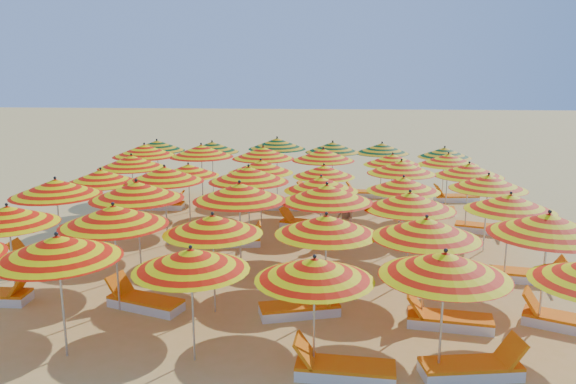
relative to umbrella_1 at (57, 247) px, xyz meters
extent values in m
plane|color=#E6B866|center=(3.52, 6.67, -2.10)|extent=(120.00, 120.00, 0.00)
cylinder|color=silver|center=(0.00, 0.00, -0.97)|extent=(0.04, 0.04, 2.25)
cone|color=orange|center=(0.00, 0.00, 0.00)|extent=(2.77, 2.77, 0.43)
sphere|color=black|center=(0.00, 0.00, 0.25)|extent=(0.07, 0.07, 0.07)
cylinder|color=silver|center=(2.39, 0.03, -1.06)|extent=(0.04, 0.04, 2.07)
cone|color=orange|center=(2.39, 0.03, -0.17)|extent=(2.41, 2.41, 0.39)
sphere|color=black|center=(2.39, 0.03, 0.06)|extent=(0.07, 0.07, 0.07)
cylinder|color=silver|center=(4.56, -0.20, -1.08)|extent=(0.04, 0.04, 2.04)
cone|color=orange|center=(4.56, -0.20, -0.20)|extent=(2.54, 2.54, 0.39)
sphere|color=black|center=(4.56, -0.20, 0.03)|extent=(0.07, 0.07, 0.07)
cylinder|color=silver|center=(6.70, -0.18, -1.01)|extent=(0.04, 0.04, 2.18)
cone|color=orange|center=(6.70, -0.18, -0.06)|extent=(2.20, 2.20, 0.42)
sphere|color=black|center=(6.70, -0.18, 0.18)|extent=(0.07, 0.07, 0.07)
cylinder|color=silver|center=(-2.29, 2.30, -1.00)|extent=(0.04, 0.04, 2.19)
cone|color=orange|center=(-2.29, 2.30, -0.06)|extent=(2.74, 2.74, 0.42)
sphere|color=black|center=(-2.29, 2.30, 0.18)|extent=(0.07, 0.07, 0.07)
cylinder|color=silver|center=(0.22, 2.05, -0.95)|extent=(0.04, 0.04, 2.30)
cone|color=orange|center=(0.22, 2.05, 0.05)|extent=(2.88, 2.88, 0.44)
sphere|color=black|center=(0.22, 2.05, 0.30)|extent=(0.08, 0.08, 0.08)
cylinder|color=silver|center=(2.33, 2.13, -1.04)|extent=(0.04, 0.04, 2.12)
cone|color=orange|center=(2.33, 2.13, -0.12)|extent=(2.66, 2.66, 0.40)
sphere|color=black|center=(2.33, 2.13, 0.12)|extent=(0.07, 0.07, 0.07)
cylinder|color=silver|center=(4.72, 2.13, -1.01)|extent=(0.04, 0.04, 2.17)
cone|color=orange|center=(4.72, 2.13, -0.07)|extent=(2.43, 2.43, 0.41)
sphere|color=black|center=(4.72, 2.13, 0.17)|extent=(0.07, 0.07, 0.07)
cylinder|color=silver|center=(6.73, 1.91, -0.99)|extent=(0.04, 0.04, 2.21)
cone|color=orange|center=(6.73, 1.91, -0.03)|extent=(2.53, 2.53, 0.42)
sphere|color=black|center=(6.73, 1.91, 0.21)|extent=(0.07, 0.07, 0.07)
cylinder|color=silver|center=(9.11, 1.95, -0.93)|extent=(0.04, 0.04, 2.34)
cone|color=orange|center=(9.11, 1.95, 0.09)|extent=(2.82, 2.82, 0.45)
sphere|color=black|center=(9.11, 1.95, 0.34)|extent=(0.08, 0.08, 0.08)
cylinder|color=silver|center=(-2.34, 4.62, -0.93)|extent=(0.04, 0.04, 2.33)
cone|color=orange|center=(-2.34, 4.62, 0.08)|extent=(2.98, 2.98, 0.44)
sphere|color=black|center=(-2.34, 4.62, 0.33)|extent=(0.08, 0.08, 0.08)
cylinder|color=silver|center=(-0.07, 4.30, -0.92)|extent=(0.04, 0.04, 2.36)
cone|color=orange|center=(-0.07, 4.30, 0.11)|extent=(3.00, 3.00, 0.45)
sphere|color=black|center=(-0.07, 4.30, 0.37)|extent=(0.08, 0.08, 0.08)
cylinder|color=silver|center=(2.53, 4.37, -0.92)|extent=(0.04, 0.04, 2.35)
cone|color=orange|center=(2.53, 4.37, 0.10)|extent=(2.74, 2.74, 0.45)
sphere|color=black|center=(2.53, 4.37, 0.36)|extent=(0.08, 0.08, 0.08)
cylinder|color=silver|center=(4.70, 4.56, -0.94)|extent=(0.04, 0.04, 2.31)
cone|color=orange|center=(4.70, 4.56, 0.06)|extent=(2.50, 2.50, 0.44)
sphere|color=black|center=(4.70, 4.56, 0.31)|extent=(0.08, 0.08, 0.08)
cylinder|color=silver|center=(6.70, 4.23, -0.98)|extent=(0.04, 0.04, 2.22)
cone|color=orange|center=(6.70, 4.23, -0.02)|extent=(2.35, 2.35, 0.42)
sphere|color=black|center=(6.70, 4.23, 0.22)|extent=(0.07, 0.07, 0.07)
cylinder|color=silver|center=(9.14, 4.48, -1.01)|extent=(0.04, 0.04, 2.17)
cone|color=orange|center=(9.14, 4.48, -0.07)|extent=(2.44, 2.44, 0.41)
sphere|color=black|center=(9.14, 4.48, 0.17)|extent=(0.07, 0.07, 0.07)
cylinder|color=silver|center=(-2.02, 6.73, -0.99)|extent=(0.04, 0.04, 2.22)
cone|color=orange|center=(-2.02, 6.73, -0.03)|extent=(2.92, 2.92, 0.42)
sphere|color=black|center=(-2.02, 6.73, 0.21)|extent=(0.07, 0.07, 0.07)
cylinder|color=silver|center=(-0.10, 6.76, -0.94)|extent=(0.04, 0.04, 2.32)
cone|color=orange|center=(-0.10, 6.76, 0.07)|extent=(2.86, 2.86, 0.44)
sphere|color=black|center=(-0.10, 6.76, 0.32)|extent=(0.08, 0.08, 0.08)
cylinder|color=silver|center=(2.40, 6.77, -0.92)|extent=(0.04, 0.04, 2.36)
cone|color=orange|center=(2.40, 6.77, 0.10)|extent=(2.95, 2.95, 0.45)
sphere|color=black|center=(2.40, 6.77, 0.36)|extent=(0.08, 0.08, 0.08)
cylinder|color=silver|center=(4.51, 6.60, -1.04)|extent=(0.04, 0.04, 2.12)
cone|color=orange|center=(4.51, 6.60, -0.12)|extent=(2.78, 2.78, 0.40)
sphere|color=black|center=(4.51, 6.60, 0.12)|extent=(0.07, 0.07, 0.07)
cylinder|color=silver|center=(6.86, 6.81, -1.04)|extent=(0.04, 0.04, 2.11)
cone|color=orange|center=(6.86, 6.81, -0.13)|extent=(2.71, 2.71, 0.40)
sphere|color=black|center=(6.86, 6.81, 0.10)|extent=(0.07, 0.07, 0.07)
cylinder|color=silver|center=(9.25, 6.90, -1.00)|extent=(0.04, 0.04, 2.20)
cone|color=orange|center=(9.25, 6.90, -0.05)|extent=(2.66, 2.66, 0.42)
sphere|color=black|center=(9.25, 6.90, 0.19)|extent=(0.07, 0.07, 0.07)
cylinder|color=silver|center=(-1.96, 9.14, -0.96)|extent=(0.04, 0.04, 2.28)
cone|color=orange|center=(-1.96, 9.14, 0.03)|extent=(2.33, 2.33, 0.43)
sphere|color=black|center=(-1.96, 9.14, 0.28)|extent=(0.08, 0.08, 0.08)
cylinder|color=silver|center=(0.05, 8.92, -1.07)|extent=(0.04, 0.04, 2.04)
cone|color=orange|center=(0.05, 8.92, -0.19)|extent=(2.27, 2.27, 0.39)
sphere|color=black|center=(0.05, 8.92, 0.03)|extent=(0.07, 0.07, 0.07)
cylinder|color=silver|center=(2.45, 9.11, -1.01)|extent=(0.04, 0.04, 2.17)
cone|color=orange|center=(2.45, 9.11, -0.07)|extent=(2.39, 2.39, 0.41)
sphere|color=black|center=(2.45, 9.11, 0.17)|extent=(0.07, 0.07, 0.07)
cylinder|color=silver|center=(4.54, 9.05, -1.07)|extent=(0.04, 0.04, 2.05)
cone|color=orange|center=(4.54, 9.05, -0.18)|extent=(2.63, 2.63, 0.39)
sphere|color=black|center=(4.54, 9.05, 0.04)|extent=(0.07, 0.07, 0.07)
cylinder|color=silver|center=(7.05, 9.04, -0.98)|extent=(0.04, 0.04, 2.23)
cone|color=orange|center=(7.05, 9.04, -0.02)|extent=(2.76, 2.76, 0.42)
sphere|color=black|center=(7.05, 9.04, 0.23)|extent=(0.07, 0.07, 0.07)
cylinder|color=silver|center=(9.16, 8.86, -1.00)|extent=(0.04, 0.04, 2.20)
cone|color=orange|center=(9.16, 8.86, -0.05)|extent=(2.86, 2.86, 0.42)
sphere|color=black|center=(9.16, 8.86, 0.19)|extent=(0.07, 0.07, 0.07)
cylinder|color=silver|center=(-2.19, 11.18, -0.91)|extent=(0.05, 0.05, 2.38)
cone|color=orange|center=(-2.19, 11.18, 0.12)|extent=(3.03, 3.03, 0.45)
sphere|color=black|center=(-2.19, 11.18, 0.38)|extent=(0.08, 0.08, 0.08)
cylinder|color=silver|center=(-0.04, 11.21, -0.90)|extent=(0.05, 0.05, 2.38)
cone|color=orange|center=(-0.04, 11.21, 0.13)|extent=(2.98, 2.98, 0.45)
sphere|color=black|center=(-0.04, 11.21, 0.39)|extent=(0.08, 0.08, 0.08)
cylinder|color=silver|center=(2.26, 11.31, -0.94)|extent=(0.04, 0.04, 2.31)
cone|color=orange|center=(2.26, 11.31, 0.06)|extent=(2.50, 2.50, 0.44)
sphere|color=black|center=(2.26, 11.31, 0.32)|extent=(0.08, 0.08, 0.08)
cylinder|color=silver|center=(4.48, 11.15, -0.95)|extent=(0.04, 0.04, 2.29)
cone|color=orange|center=(4.48, 11.15, 0.04)|extent=(2.64, 2.64, 0.44)
sphere|color=black|center=(4.48, 11.15, 0.29)|extent=(0.08, 0.08, 0.08)
cylinder|color=silver|center=(7.00, 11.29, -1.04)|extent=(0.04, 0.04, 2.12)
cone|color=orange|center=(7.00, 11.29, -0.12)|extent=(2.22, 2.22, 0.40)
sphere|color=black|center=(7.00, 11.29, 0.11)|extent=(0.07, 0.07, 0.07)
cylinder|color=silver|center=(8.99, 11.29, -1.02)|extent=(0.04, 0.04, 2.15)
cone|color=orange|center=(8.99, 11.29, -0.09)|extent=(2.16, 2.16, 0.41)
sphere|color=black|center=(8.99, 11.29, 0.15)|extent=(0.07, 0.07, 0.07)
cylinder|color=silver|center=(-2.39, 13.31, -0.96)|extent=(0.04, 0.04, 2.27)
cone|color=#7A6508|center=(-2.39, 13.31, 0.02)|extent=(2.31, 2.31, 0.43)
sphere|color=black|center=(-2.39, 13.31, 0.27)|extent=(0.08, 0.08, 0.08)
cylinder|color=silver|center=(-0.12, 13.46, -0.99)|extent=(0.04, 0.04, 2.21)
cone|color=#7A6508|center=(-0.12, 13.46, -0.03)|extent=(2.38, 2.38, 0.42)
sphere|color=black|center=(-0.12, 13.46, 0.21)|extent=(0.07, 0.07, 0.07)
cylinder|color=silver|center=(2.55, 13.62, -0.91)|extent=(0.05, 0.05, 2.37)
cone|color=#7A6508|center=(2.55, 13.62, 0.11)|extent=(2.96, 2.96, 0.45)
sphere|color=black|center=(2.55, 13.62, 0.37)|extent=(0.08, 0.08, 0.08)
cylinder|color=silver|center=(4.82, 13.58, -0.98)|extent=(0.04, 0.04, 2.24)
cone|color=#7A6508|center=(4.82, 13.58, -0.01)|extent=(2.36, 2.36, 0.43)
sphere|color=black|center=(4.82, 13.58, 0.24)|extent=(0.07, 0.07, 0.07)
cylinder|color=silver|center=(6.81, 13.61, -0.99)|extent=(0.04, 0.04, 2.21)
cone|color=#7A6508|center=(6.81, 13.61, -0.03)|extent=(2.92, 2.92, 0.42)
sphere|color=black|center=(6.81, 13.61, 0.21)|extent=(0.07, 0.07, 0.07)
cylinder|color=silver|center=(9.25, 13.35, -1.05)|extent=(0.04, 0.04, 2.10)
cone|color=#7A6508|center=(9.25, 13.35, -0.13)|extent=(2.18, 2.18, 0.40)
sphere|color=black|center=(9.25, 13.35, 0.10)|extent=(0.07, 0.07, 0.07)
cube|color=white|center=(5.11, -0.34, -2.00)|extent=(1.74, 0.70, 0.20)
cube|color=orange|center=(5.11, -0.34, -1.87)|extent=(1.74, 0.70, 0.06)
cube|color=orange|center=(4.41, -0.29, -1.65)|extent=(0.41, 0.61, 0.48)
cube|color=white|center=(7.25, -0.12, -2.00)|extent=(1.77, 0.85, 0.20)
cube|color=orange|center=(7.25, -0.12, -1.87)|extent=(1.77, 0.85, 0.06)
cube|color=orange|center=(7.94, -0.01, -1.65)|extent=(0.45, 0.63, 0.48)
cube|color=orange|center=(-2.14, 2.23, -1.65)|extent=(0.38, 0.59, 0.48)
cube|color=white|center=(0.77, 2.16, -2.00)|extent=(1.80, 1.11, 0.20)
cube|color=orange|center=(0.77, 2.16, -1.87)|extent=(1.80, 1.11, 0.06)
cube|color=orange|center=(0.11, 2.39, -1.65)|extent=(0.54, 0.67, 0.48)
cube|color=white|center=(4.17, 2.10, -2.00)|extent=(1.79, 1.03, 0.20)
cube|color=orange|center=(4.17, 2.10, -1.87)|extent=(1.79, 1.03, 0.06)
cube|color=orange|center=(4.84, 2.30, -1.65)|extent=(0.51, 0.66, 0.48)
cube|color=white|center=(7.28, 1.78, -2.00)|extent=(1.77, 0.82, 0.20)
cube|color=orange|center=(7.28, 1.78, -1.87)|extent=(1.77, 0.82, 0.06)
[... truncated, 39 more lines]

